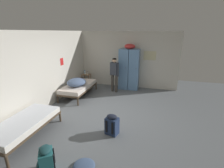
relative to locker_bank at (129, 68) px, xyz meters
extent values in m
plane|color=slate|center=(-0.14, -2.71, -0.97)|extent=(9.57, 9.57, 0.00)
cube|color=beige|center=(-0.14, 0.31, 0.34)|extent=(4.66, 0.06, 2.62)
cube|color=beige|center=(-2.44, -2.71, 0.34)|extent=(0.06, 5.98, 2.62)
cube|color=beige|center=(0.87, 0.28, 0.58)|extent=(0.55, 0.01, 0.40)
cube|color=red|center=(-2.41, -1.66, 0.48)|extent=(0.01, 0.20, 0.28)
cube|color=#5B84B2|center=(-0.23, 0.00, -0.04)|extent=(0.44, 0.52, 1.85)
cylinder|color=black|center=(-0.11, -0.27, 0.08)|extent=(0.02, 0.03, 0.02)
cube|color=#5B84B2|center=(0.23, 0.00, -0.04)|extent=(0.44, 0.52, 1.85)
cylinder|color=black|center=(0.35, -0.27, 0.08)|extent=(0.02, 0.03, 0.02)
ellipsoid|color=red|center=(0.00, 0.00, 0.99)|extent=(0.48, 0.36, 0.22)
cylinder|color=#99704C|center=(-2.29, -0.23, -0.69)|extent=(0.03, 0.03, 0.55)
cylinder|color=#99704C|center=(-1.94, -0.23, -0.69)|extent=(0.03, 0.03, 0.55)
cylinder|color=#99704C|center=(-2.29, 0.04, -0.69)|extent=(0.03, 0.03, 0.55)
cylinder|color=#99704C|center=(-1.94, 0.04, -0.69)|extent=(0.03, 0.03, 0.55)
cube|color=#99704C|center=(-2.11, -0.10, -0.78)|extent=(0.38, 0.30, 0.02)
cube|color=#99704C|center=(-2.11, -0.10, -0.41)|extent=(0.38, 0.30, 0.02)
cylinder|color=#473828|center=(-2.28, -2.37, -0.83)|extent=(0.06, 0.06, 0.28)
cylinder|color=#473828|center=(-1.44, -2.37, -0.83)|extent=(0.06, 0.06, 0.28)
cylinder|color=#473828|center=(-2.28, -0.53, -0.83)|extent=(0.06, 0.06, 0.28)
cylinder|color=#473828|center=(-1.44, -0.53, -0.83)|extent=(0.06, 0.06, 0.28)
cube|color=#473828|center=(-1.86, -1.45, -0.66)|extent=(0.90, 1.90, 0.06)
cube|color=silver|center=(-1.86, -1.45, -0.56)|extent=(0.87, 1.84, 0.14)
cube|color=silver|center=(-1.86, -1.45, -0.48)|extent=(0.86, 1.82, 0.01)
cylinder|color=#473828|center=(-1.44, -5.36, -0.83)|extent=(0.06, 0.06, 0.28)
cylinder|color=#473828|center=(-2.28, -3.52, -0.83)|extent=(0.06, 0.06, 0.28)
cylinder|color=#473828|center=(-1.44, -3.52, -0.83)|extent=(0.06, 0.06, 0.28)
cube|color=#473828|center=(-1.86, -4.44, -0.66)|extent=(0.90, 1.90, 0.06)
cube|color=silver|center=(-1.86, -4.44, -0.56)|extent=(0.87, 1.84, 0.14)
cube|color=silver|center=(-1.86, -4.44, -0.48)|extent=(0.86, 1.82, 0.01)
ellipsoid|color=slate|center=(-1.85, -1.63, -0.33)|extent=(0.73, 0.87, 0.29)
cylinder|color=#3D3833|center=(-0.44, -0.65, -0.58)|extent=(0.12, 0.12, 0.79)
cylinder|color=#3D3833|center=(-0.64, -0.57, -0.58)|extent=(0.12, 0.12, 0.79)
cube|color=#333842|center=(-0.54, -0.61, 0.09)|extent=(0.38, 0.30, 0.54)
cylinder|color=#333842|center=(-0.35, -0.69, 0.05)|extent=(0.08, 0.08, 0.56)
cylinder|color=#333842|center=(-0.72, -0.53, 0.05)|extent=(0.08, 0.08, 0.56)
sphere|color=#DBAD89|center=(-0.54, -0.61, 0.45)|extent=(0.19, 0.19, 0.19)
ellipsoid|color=black|center=(-0.54, -0.61, 0.50)|extent=(0.18, 0.18, 0.11)
cylinder|color=#B2DBEA|center=(-2.19, -0.08, -0.32)|extent=(0.07, 0.07, 0.16)
cylinder|color=#2666B2|center=(-2.19, -0.08, -0.22)|extent=(0.04, 0.04, 0.04)
cylinder|color=white|center=(-2.04, -0.14, -0.34)|extent=(0.05, 0.05, 0.13)
cylinder|color=black|center=(-2.04, -0.14, -0.26)|extent=(0.03, 0.03, 0.03)
cube|color=#23666B|center=(-0.64, -5.21, -0.74)|extent=(0.38, 0.40, 0.46)
ellipsoid|color=#193D42|center=(-0.77, -5.30, -0.82)|extent=(0.20, 0.24, 0.20)
ellipsoid|color=#193D42|center=(-0.64, -5.21, -0.47)|extent=(0.34, 0.36, 0.10)
cube|color=black|center=(-0.58, -5.06, -0.72)|extent=(0.05, 0.05, 0.32)
cube|color=black|center=(-0.48, -5.20, -0.72)|extent=(0.05, 0.05, 0.32)
cube|color=navy|center=(0.22, -3.70, -0.74)|extent=(0.37, 0.31, 0.46)
ellipsoid|color=black|center=(0.26, -3.56, -0.82)|extent=(0.25, 0.14, 0.20)
ellipsoid|color=black|center=(0.22, -3.70, -0.47)|extent=(0.33, 0.28, 0.10)
cube|color=black|center=(0.27, -3.85, -0.72)|extent=(0.05, 0.04, 0.32)
cube|color=black|center=(0.10, -3.81, -0.72)|extent=(0.05, 0.04, 0.32)
ellipsoid|color=#42567A|center=(0.00, -4.95, -0.92)|extent=(0.44, 0.42, 0.09)
camera|label=1|loc=(1.22, -7.27, 1.60)|focal=26.09mm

